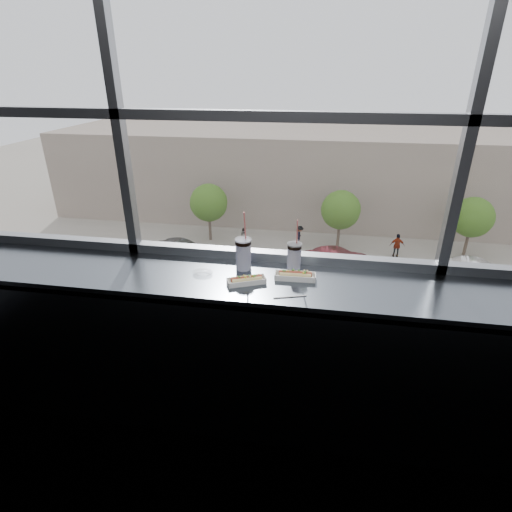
% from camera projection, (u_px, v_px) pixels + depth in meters
% --- Properties ---
extents(wall_back_lower, '(6.00, 0.00, 6.00)m').
position_uv_depth(wall_back_lower, '(277.00, 329.00, 2.86)').
color(wall_back_lower, black).
rests_on(wall_back_lower, ground).
extents(window_glass, '(6.00, 0.00, 6.00)m').
position_uv_depth(window_glass, '(285.00, 57.00, 2.13)').
color(window_glass, silver).
rests_on(window_glass, ground).
extents(window_mullions, '(6.00, 0.08, 2.40)m').
position_uv_depth(window_mullions, '(285.00, 57.00, 2.11)').
color(window_mullions, gray).
rests_on(window_mullions, ground).
extents(counter, '(6.00, 0.55, 0.06)m').
position_uv_depth(counter, '(274.00, 284.00, 2.39)').
color(counter, slate).
rests_on(counter, ground).
extents(counter_fascia, '(6.00, 0.04, 1.04)m').
position_uv_depth(counter_fascia, '(267.00, 381.00, 2.39)').
color(counter_fascia, slate).
rests_on(counter_fascia, ground).
extents(hotdog_tray_left, '(0.24, 0.16, 0.06)m').
position_uv_depth(hotdog_tray_left, '(246.00, 280.00, 2.33)').
color(hotdog_tray_left, white).
rests_on(hotdog_tray_left, counter).
extents(hotdog_tray_right, '(0.25, 0.09, 0.06)m').
position_uv_depth(hotdog_tray_right, '(295.00, 275.00, 2.38)').
color(hotdog_tray_right, white).
rests_on(hotdog_tray_right, counter).
extents(soda_cup_left, '(0.10, 0.10, 0.38)m').
position_uv_depth(soda_cup_left, '(243.00, 252.00, 2.47)').
color(soda_cup_left, white).
rests_on(soda_cup_left, counter).
extents(soda_cup_right, '(0.09, 0.09, 0.34)m').
position_uv_depth(soda_cup_right, '(294.00, 255.00, 2.46)').
color(soda_cup_right, white).
rests_on(soda_cup_right, counter).
extents(loose_straw, '(0.18, 0.07, 0.01)m').
position_uv_depth(loose_straw, '(290.00, 297.00, 2.20)').
color(loose_straw, white).
rests_on(loose_straw, counter).
extents(wrapper, '(0.11, 0.08, 0.03)m').
position_uv_depth(wrapper, '(203.00, 272.00, 2.44)').
color(wrapper, silver).
rests_on(wrapper, counter).
extents(plaza_ground, '(120.00, 120.00, 0.00)m').
position_uv_depth(plaza_ground, '(318.00, 194.00, 46.61)').
color(plaza_ground, gray).
rests_on(plaza_ground, ground).
extents(plaza_near, '(50.00, 14.00, 0.04)m').
position_uv_depth(plaza_near, '(293.00, 484.00, 14.01)').
color(plaza_near, gray).
rests_on(plaza_near, plaza_ground).
extents(street_asphalt, '(80.00, 10.00, 0.06)m').
position_uv_depth(street_asphalt, '(309.00, 296.00, 25.62)').
color(street_asphalt, black).
rests_on(street_asphalt, plaza_ground).
extents(far_sidewalk, '(80.00, 6.00, 0.04)m').
position_uv_depth(far_sidewalk, '(313.00, 246.00, 32.76)').
color(far_sidewalk, gray).
rests_on(far_sidewalk, plaza_ground).
extents(far_building, '(50.00, 14.00, 8.00)m').
position_uv_depth(far_building, '(319.00, 170.00, 40.00)').
color(far_building, gray).
rests_on(far_building, plaza_ground).
extents(car_far_a, '(2.35, 5.62, 1.87)m').
position_uv_depth(car_far_a, '(182.00, 247.00, 30.23)').
color(car_far_a, '#373737').
rests_on(car_far_a, street_asphalt).
extents(car_near_a, '(3.10, 5.97, 1.90)m').
position_uv_depth(car_near_a, '(45.00, 294.00, 23.95)').
color(car_near_a, '#9D9D9D').
rests_on(car_near_a, street_asphalt).
extents(car_near_c, '(2.70, 6.26, 2.07)m').
position_uv_depth(car_near_c, '(343.00, 320.00, 21.31)').
color(car_near_c, '#893D0F').
rests_on(car_near_c, street_asphalt).
extents(car_far_b, '(3.25, 6.42, 2.05)m').
position_uv_depth(car_far_b, '(338.00, 257.00, 28.47)').
color(car_far_b, maroon).
rests_on(car_far_b, street_asphalt).
extents(car_near_d, '(2.91, 6.18, 2.01)m').
position_uv_depth(car_near_d, '(461.00, 331.00, 20.44)').
color(car_near_d, white).
rests_on(car_near_d, street_asphalt).
extents(car_far_c, '(2.96, 5.94, 1.91)m').
position_uv_depth(car_far_c, '(479.00, 267.00, 27.11)').
color(car_far_c, white).
rests_on(car_far_c, street_asphalt).
extents(car_near_b, '(2.41, 5.57, 1.84)m').
position_uv_depth(car_near_b, '(170.00, 305.00, 22.79)').
color(car_near_b, black).
rests_on(car_near_b, street_asphalt).
extents(pedestrian_b, '(0.65, 0.87, 1.96)m').
position_uv_depth(pedestrian_b, '(300.00, 234.00, 32.61)').
color(pedestrian_b, '#66605B').
rests_on(pedestrian_b, far_sidewalk).
extents(pedestrian_c, '(1.00, 0.75, 2.24)m').
position_uv_depth(pedestrian_c, '(397.00, 243.00, 30.45)').
color(pedestrian_c, '#66605B').
rests_on(pedestrian_c, far_sidewalk).
extents(pedestrian_a, '(0.62, 0.82, 1.85)m').
position_uv_depth(pedestrian_a, '(244.00, 235.00, 32.45)').
color(pedestrian_a, '#66605B').
rests_on(pedestrian_a, far_sidewalk).
extents(tree_left, '(3.11, 3.11, 4.86)m').
position_uv_depth(tree_left, '(209.00, 203.00, 32.66)').
color(tree_left, '#47382B').
rests_on(tree_left, far_sidewalk).
extents(tree_center, '(3.08, 3.08, 4.81)m').
position_uv_depth(tree_center, '(341.00, 210.00, 31.10)').
color(tree_center, '#47382B').
rests_on(tree_center, far_sidewalk).
extents(tree_right, '(3.03, 3.03, 4.74)m').
position_uv_depth(tree_right, '(473.00, 217.00, 29.69)').
color(tree_right, '#47382B').
rests_on(tree_right, far_sidewalk).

